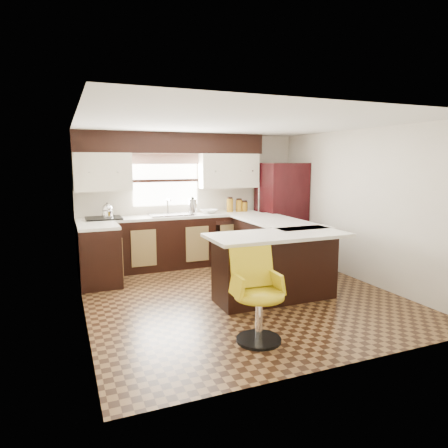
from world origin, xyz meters
name	(u,v)px	position (x,y,z in m)	size (l,w,h in m)	color
floor	(240,295)	(0.00, 0.00, 0.00)	(4.40, 4.40, 0.00)	#49301A
ceiling	(241,123)	(0.00, 0.00, 2.40)	(4.40, 4.40, 0.00)	silver
wall_back	(192,199)	(0.00, 2.20, 1.20)	(4.40, 4.40, 0.00)	beige
wall_front	(343,241)	(0.00, -2.20, 1.20)	(4.40, 4.40, 0.00)	beige
wall_left	(80,220)	(-2.10, 0.00, 1.20)	(4.40, 4.40, 0.00)	beige
wall_right	(360,206)	(2.10, 0.00, 1.20)	(4.40, 4.40, 0.00)	beige
base_cab_back	(174,242)	(-0.45, 1.90, 0.45)	(3.30, 0.60, 0.90)	black
base_cab_left	(99,257)	(-1.80, 1.25, 0.45)	(0.60, 0.70, 0.90)	black
counter_back	(173,216)	(-0.45, 1.90, 0.92)	(3.30, 0.60, 0.04)	silver
counter_left	(98,226)	(-1.80, 1.25, 0.92)	(0.60, 0.70, 0.04)	silver
soffit	(172,143)	(-0.40, 2.03, 2.22)	(3.40, 0.35, 0.36)	black
upper_cab_left	(103,172)	(-1.62, 2.03, 1.72)	(0.94, 0.35, 0.64)	beige
upper_cab_right	(228,171)	(0.68, 2.03, 1.72)	(1.14, 0.35, 0.64)	beige
window_pane	(166,181)	(-0.50, 2.18, 1.55)	(1.20, 0.02, 0.90)	white
valance	(166,159)	(-0.50, 2.14, 1.94)	(1.30, 0.06, 0.18)	#D19B93
sink	(171,215)	(-0.50, 1.88, 0.96)	(0.75, 0.45, 0.03)	#B2B2B7
dishwasher	(230,242)	(0.55, 1.61, 0.43)	(0.58, 0.03, 0.78)	black
cooktop	(104,218)	(-1.65, 1.88, 0.96)	(0.58, 0.50, 0.03)	black
peninsula_long	(274,250)	(0.90, 0.62, 0.45)	(0.60, 1.95, 0.90)	black
peninsula_return	(275,268)	(0.38, -0.35, 0.45)	(1.65, 0.60, 0.90)	black
counter_pen_long	(277,222)	(0.95, 0.62, 0.92)	(0.84, 1.95, 0.04)	silver
counter_pen_return	(278,235)	(0.35, -0.44, 0.92)	(1.89, 0.84, 0.04)	silver
refrigerator	(281,211)	(1.68, 1.74, 0.93)	(0.80, 0.77, 1.87)	black
bar_chair	(259,297)	(-0.43, -1.44, 0.49)	(0.53, 0.53, 0.99)	gold
kettle	(107,210)	(-1.58, 1.88, 1.09)	(0.18, 0.18, 0.24)	silver
percolator	(193,206)	(-0.08, 1.90, 1.08)	(0.15, 0.15, 0.28)	silver
mixing_bowl	(209,211)	(0.24, 1.90, 0.98)	(0.30, 0.30, 0.07)	white
canister_large	(230,205)	(0.67, 1.92, 1.07)	(0.12, 0.12, 0.26)	#946615
canister_med	(239,206)	(0.86, 1.92, 1.06)	(0.12, 0.12, 0.22)	#946615
canister_small	(244,207)	(0.97, 1.92, 1.03)	(0.13, 0.13, 0.18)	#946615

